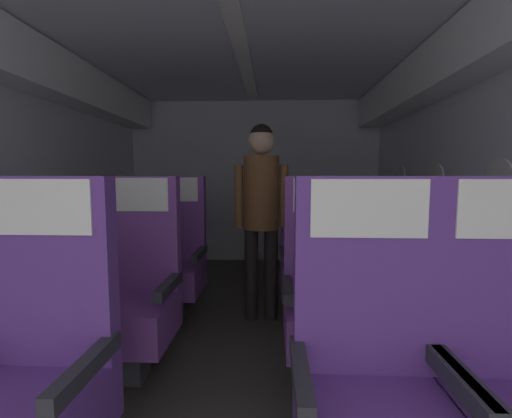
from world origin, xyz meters
The scene contains 13 objects.
ground centered at (0.00, 2.52, -0.01)m, with size 3.63×5.44×0.02m, color #3D3833.
fuselage_shell centered at (0.00, 2.79, 1.59)m, with size 3.51×5.09×2.24m.
seat_a_left_aisle centered at (-0.58, 1.38, 0.49)m, with size 0.52×0.48×1.17m.
seat_a_right_window centered at (0.58, 1.38, 0.49)m, with size 0.52×0.48×1.17m.
seat_b_left_window centered at (-1.06, 2.23, 0.49)m, with size 0.52×0.48×1.17m.
seat_b_left_aisle centered at (-0.57, 2.22, 0.49)m, with size 0.52×0.48×1.17m.
seat_b_right_aisle centered at (1.06, 2.22, 0.49)m, with size 0.52×0.48×1.17m.
seat_b_right_window centered at (0.57, 2.22, 0.49)m, with size 0.52×0.48×1.17m.
seat_c_left_window centered at (-1.07, 3.05, 0.49)m, with size 0.52×0.48×1.17m.
seat_c_left_aisle centered at (-0.57, 3.05, 0.49)m, with size 0.52×0.48×1.17m.
seat_c_right_aisle centered at (1.07, 3.07, 0.49)m, with size 0.52×0.48×1.17m.
seat_c_right_window centered at (0.58, 3.07, 0.49)m, with size 0.52×0.48×1.17m.
flight_attendant centered at (0.16, 3.05, 0.97)m, with size 0.43×0.28×1.58m.
Camera 1 is at (0.25, 0.28, 1.17)m, focal length 24.32 mm.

